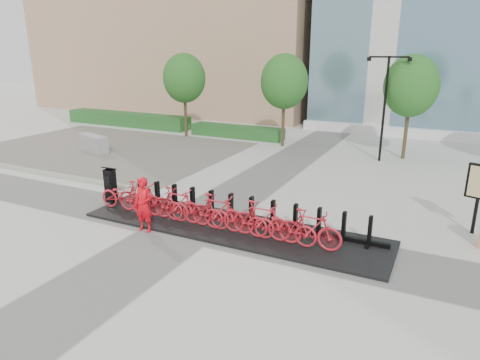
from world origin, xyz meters
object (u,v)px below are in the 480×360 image
at_px(worker_red, 144,205).
at_px(map_sign, 480,185).
at_px(jersey_barrier, 93,143).
at_px(bike_0, 124,196).
at_px(kiosk, 110,185).

height_order(worker_red, map_sign, map_sign).
xyz_separation_m(worker_red, map_sign, (8.92, 4.21, 0.67)).
xyz_separation_m(worker_red, jersey_barrier, (-9.21, 7.23, -0.39)).
bearing_deg(worker_red, bike_0, 148.21).
xyz_separation_m(bike_0, kiosk, (-0.95, 0.43, 0.14)).
bearing_deg(map_sign, worker_red, -137.67).
xyz_separation_m(kiosk, map_sign, (11.49, 2.84, 0.80)).
relative_size(kiosk, jersey_barrier, 0.57).
height_order(bike_0, map_sign, map_sign).
height_order(kiosk, jersey_barrier, kiosk).
height_order(worker_red, jersey_barrier, worker_red).
distance_m(bike_0, map_sign, 11.07).
distance_m(kiosk, jersey_barrier, 8.86).
bearing_deg(worker_red, jersey_barrier, 140.34).
distance_m(bike_0, worker_red, 1.89).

